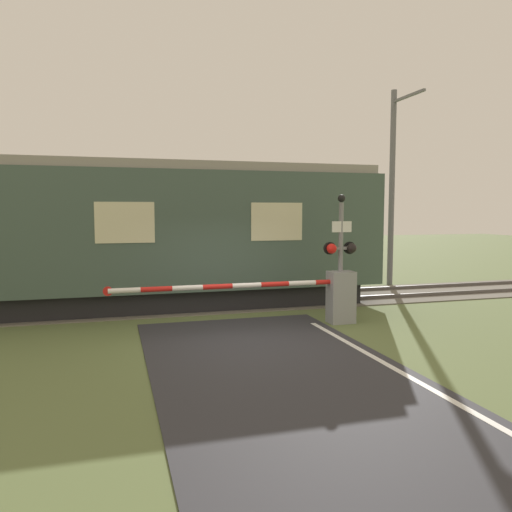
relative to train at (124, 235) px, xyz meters
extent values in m
plane|color=#5B6B3D|center=(2.33, -4.26, -2.01)|extent=(80.00, 80.00, 0.00)
cube|color=#666056|center=(2.33, 0.00, -2.00)|extent=(36.00, 3.20, 0.03)
cube|color=#595451|center=(2.33, -0.72, -1.93)|extent=(36.00, 0.08, 0.10)
cube|color=#595451|center=(2.33, 0.72, -1.93)|extent=(36.00, 0.08, 0.10)
cube|color=black|center=(0.00, 0.00, -1.71)|extent=(12.92, 2.63, 0.60)
cube|color=#42564C|center=(0.00, 0.00, 0.13)|extent=(14.04, 3.10, 3.10)
cube|color=gray|center=(0.00, 0.00, 1.80)|extent=(13.76, 2.85, 0.24)
cube|color=beige|center=(3.86, -1.56, 0.37)|extent=(1.40, 0.02, 0.99)
cube|color=beige|center=(0.00, -1.56, 0.37)|extent=(1.40, 0.02, 0.99)
cube|color=gray|center=(4.89, -3.30, -1.40)|extent=(0.60, 0.44, 1.23)
cylinder|color=gray|center=(4.89, -3.30, -1.02)|extent=(0.16, 0.16, 0.18)
cylinder|color=red|center=(4.56, -3.30, -1.02)|extent=(0.66, 0.11, 0.11)
cylinder|color=white|center=(3.90, -3.30, -1.02)|extent=(0.66, 0.11, 0.11)
cylinder|color=red|center=(3.23, -3.30, -1.02)|extent=(0.66, 0.11, 0.11)
cylinder|color=white|center=(2.57, -3.30, -1.02)|extent=(0.66, 0.11, 0.11)
cylinder|color=red|center=(1.90, -3.30, -1.02)|extent=(0.66, 0.11, 0.11)
cylinder|color=white|center=(1.24, -3.30, -1.02)|extent=(0.66, 0.11, 0.11)
cylinder|color=red|center=(0.58, -3.30, -1.02)|extent=(0.66, 0.11, 0.11)
cylinder|color=white|center=(-0.09, -3.30, -1.02)|extent=(0.66, 0.11, 0.11)
cylinder|color=red|center=(-0.42, -3.30, -1.02)|extent=(0.20, 0.02, 0.20)
cylinder|color=gray|center=(4.94, -3.14, -0.59)|extent=(0.11, 0.11, 2.86)
cube|color=gray|center=(4.94, -3.14, -0.24)|extent=(0.64, 0.07, 0.07)
sphere|color=red|center=(4.68, -3.19, -0.24)|extent=(0.24, 0.24, 0.24)
sphere|color=black|center=(5.20, -3.19, -0.24)|extent=(0.24, 0.24, 0.24)
cylinder|color=black|center=(4.68, -3.08, -0.24)|extent=(0.30, 0.06, 0.30)
cylinder|color=black|center=(5.20, -3.08, -0.24)|extent=(0.30, 0.06, 0.30)
cube|color=white|center=(4.94, -3.18, 0.27)|extent=(0.50, 0.02, 0.26)
sphere|color=black|center=(4.94, -3.14, 0.94)|extent=(0.18, 0.18, 0.18)
cylinder|color=slate|center=(9.34, 1.90, 1.43)|extent=(0.20, 0.20, 6.90)
cube|color=slate|center=(9.34, 1.00, 4.48)|extent=(0.10, 1.80, 0.08)
camera|label=1|loc=(-0.29, -13.99, 0.63)|focal=35.00mm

